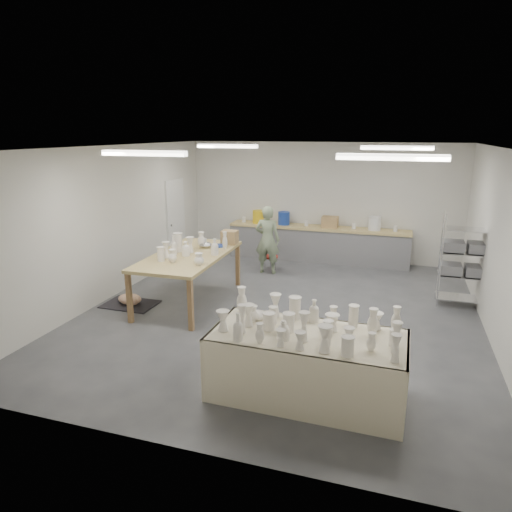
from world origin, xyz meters
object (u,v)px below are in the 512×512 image
(work_table, at_px, (192,254))
(potter, at_px, (267,240))
(drying_table, at_px, (307,363))
(red_stool, at_px, (270,257))

(work_table, height_order, potter, potter)
(drying_table, bearing_deg, work_table, 137.68)
(drying_table, xyz_separation_m, red_stool, (-1.93, 5.15, -0.15))
(drying_table, height_order, work_table, work_table)
(drying_table, xyz_separation_m, work_table, (-2.80, 2.64, 0.51))
(work_table, relative_size, potter, 1.63)
(work_table, bearing_deg, red_stool, 69.72)
(potter, bearing_deg, work_table, 66.23)
(potter, bearing_deg, red_stool, -92.50)
(potter, relative_size, red_stool, 3.63)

